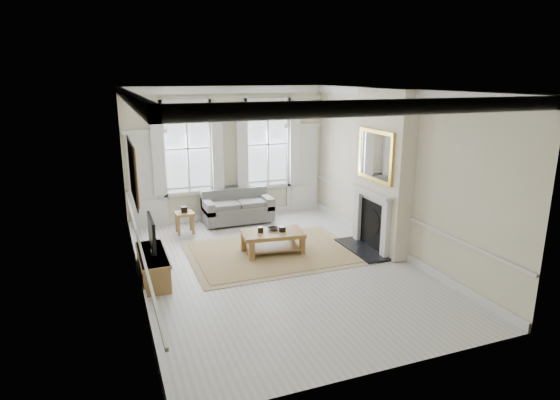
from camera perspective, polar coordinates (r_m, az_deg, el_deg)
name	(u,v)px	position (r m, az deg, el deg)	size (l,w,h in m)	color
floor	(278,267)	(9.28, -0.28, -8.17)	(7.20, 7.20, 0.00)	#B7B5AD
ceiling	(278,89)	(8.54, -0.31, 13.33)	(7.20, 7.20, 0.00)	white
back_wall	(228,154)	(12.13, -6.31, 5.64)	(5.20, 5.20, 0.00)	beige
left_wall	(133,195)	(8.23, -17.49, 0.60)	(7.20, 7.20, 0.00)	beige
right_wall	(395,173)	(9.94, 13.90, 3.25)	(7.20, 7.20, 0.00)	beige
window_left	(187,148)	(11.83, -11.22, 6.20)	(1.26, 0.20, 2.20)	#B2BCC6
window_right	(268,144)	(12.35, -1.53, 6.83)	(1.26, 0.20, 2.20)	#B2BCC6
door_left	(148,181)	(11.85, -15.81, 2.24)	(0.90, 0.08, 2.30)	silver
door_right	(302,169)	(12.85, 2.70, 3.75)	(0.90, 0.08, 2.30)	silver
painting	(132,171)	(8.45, -17.55, 3.39)	(0.05, 1.66, 1.06)	#C18621
chimney_breast	(383,172)	(10.01, 12.43, 3.41)	(0.35, 1.70, 3.38)	beige
hearth	(361,249)	(10.25, 9.90, -5.95)	(0.55, 1.50, 0.05)	black
fireplace	(371,217)	(10.12, 11.05, -2.04)	(0.21, 1.45, 1.33)	silver
mirror	(375,156)	(9.83, 11.49, 5.33)	(0.06, 1.26, 1.06)	gold
sofa	(237,209)	(11.97, -5.26, -1.08)	(1.72, 0.84, 0.83)	slate
side_table	(184,217)	(11.32, -11.58, -1.99)	(0.43, 0.43, 0.51)	brown
rug	(273,253)	(9.96, -0.89, -6.42)	(3.50, 2.60, 0.02)	tan
coffee_table	(273,235)	(9.83, -0.90, -4.34)	(1.35, 0.90, 0.48)	brown
ceramic_pot_a	(261,230)	(9.75, -2.39, -3.64)	(0.12, 0.12, 0.12)	black
ceramic_pot_b	(282,229)	(9.81, 0.30, -3.55)	(0.15, 0.15, 0.11)	black
bowl	(273,229)	(9.90, -0.83, -3.53)	(0.24, 0.24, 0.06)	black
tv_stand	(153,266)	(8.95, -15.22, -7.82)	(0.46, 1.44, 0.51)	brown
tv	(152,233)	(8.73, -15.36, -3.85)	(0.08, 0.90, 0.68)	black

